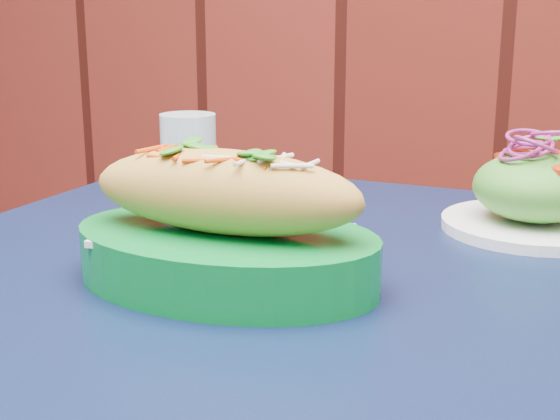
% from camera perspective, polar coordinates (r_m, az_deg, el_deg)
% --- Properties ---
extents(cafe_table, '(0.83, 0.83, 0.75)m').
position_cam_1_polar(cafe_table, '(0.78, 0.60, -10.37)').
color(cafe_table, black).
rests_on(cafe_table, ground).
extents(banh_mi_basket, '(0.29, 0.20, 0.13)m').
position_cam_1_polar(banh_mi_basket, '(0.69, -4.03, -1.36)').
color(banh_mi_basket, '#047429').
rests_on(banh_mi_basket, cafe_table).
extents(salad_plate, '(0.20, 0.20, 0.11)m').
position_cam_1_polar(salad_plate, '(0.91, 18.16, 1.11)').
color(salad_plate, white).
rests_on(salad_plate, cafe_table).
extents(water_glass, '(0.07, 0.07, 0.11)m').
position_cam_1_polar(water_glass, '(0.99, -6.69, 3.74)').
color(water_glass, silver).
rests_on(water_glass, cafe_table).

